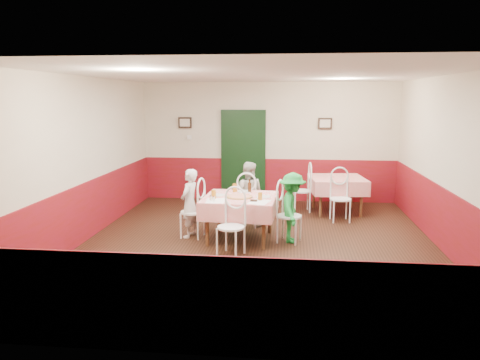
# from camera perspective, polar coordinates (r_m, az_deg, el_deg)

# --- Properties ---
(floor) EXTENTS (7.00, 7.00, 0.00)m
(floor) POSITION_cam_1_polar(r_m,az_deg,el_deg) (7.96, 2.22, -7.84)
(floor) COLOR black
(floor) RESTS_ON ground
(ceiling) EXTENTS (7.00, 7.00, 0.00)m
(ceiling) POSITION_cam_1_polar(r_m,az_deg,el_deg) (7.58, 2.36, 12.74)
(ceiling) COLOR white
(ceiling) RESTS_ON back_wall
(back_wall) EXTENTS (6.00, 0.10, 2.80)m
(back_wall) POSITION_cam_1_polar(r_m,az_deg,el_deg) (11.12, 3.52, 4.63)
(back_wall) COLOR beige
(back_wall) RESTS_ON ground
(front_wall) EXTENTS (6.00, 0.10, 2.80)m
(front_wall) POSITION_cam_1_polar(r_m,az_deg,el_deg) (4.22, -0.95, -4.22)
(front_wall) COLOR beige
(front_wall) RESTS_ON ground
(left_wall) EXTENTS (0.10, 7.00, 2.80)m
(left_wall) POSITION_cam_1_polar(r_m,az_deg,el_deg) (8.40, -18.61, 2.39)
(left_wall) COLOR beige
(left_wall) RESTS_ON ground
(right_wall) EXTENTS (0.10, 7.00, 2.80)m
(right_wall) POSITION_cam_1_polar(r_m,az_deg,el_deg) (8.03, 24.20, 1.70)
(right_wall) COLOR beige
(right_wall) RESTS_ON ground
(wainscot_back) EXTENTS (6.00, 0.03, 1.00)m
(wainscot_back) POSITION_cam_1_polar(r_m,az_deg,el_deg) (11.22, 3.47, 0.05)
(wainscot_back) COLOR maroon
(wainscot_back) RESTS_ON ground
(wainscot_front) EXTENTS (6.00, 0.03, 1.00)m
(wainscot_front) POSITION_cam_1_polar(r_m,az_deg,el_deg) (4.54, -0.89, -15.26)
(wainscot_front) COLOR maroon
(wainscot_front) RESTS_ON ground
(wainscot_left) EXTENTS (0.03, 7.00, 1.00)m
(wainscot_left) POSITION_cam_1_polar(r_m,az_deg,el_deg) (8.55, -18.19, -3.60)
(wainscot_left) COLOR maroon
(wainscot_left) RESTS_ON ground
(wainscot_right) EXTENTS (0.03, 7.00, 1.00)m
(wainscot_right) POSITION_cam_1_polar(r_m,az_deg,el_deg) (8.19, 23.65, -4.54)
(wainscot_right) COLOR maroon
(wainscot_right) RESTS_ON ground
(door) EXTENTS (0.96, 0.06, 2.10)m
(door) POSITION_cam_1_polar(r_m,az_deg,el_deg) (11.15, 0.40, 2.86)
(door) COLOR black
(door) RESTS_ON ground
(picture_left) EXTENTS (0.32, 0.03, 0.26)m
(picture_left) POSITION_cam_1_polar(r_m,az_deg,el_deg) (11.31, -6.72, 6.96)
(picture_left) COLOR black
(picture_left) RESTS_ON back_wall
(picture_right) EXTENTS (0.32, 0.03, 0.26)m
(picture_right) POSITION_cam_1_polar(r_m,az_deg,el_deg) (11.05, 10.33, 6.80)
(picture_right) COLOR black
(picture_right) RESTS_ON back_wall
(thermostat) EXTENTS (0.10, 0.03, 0.10)m
(thermostat) POSITION_cam_1_polar(r_m,az_deg,el_deg) (11.31, -6.19, 5.19)
(thermostat) COLOR white
(thermostat) RESTS_ON back_wall
(main_table) EXTENTS (1.29, 1.29, 0.77)m
(main_table) POSITION_cam_1_polar(r_m,az_deg,el_deg) (8.13, -0.00, -4.69)
(main_table) COLOR red
(main_table) RESTS_ON ground
(second_table) EXTENTS (1.24, 1.24, 0.77)m
(second_table) POSITION_cam_1_polar(r_m,az_deg,el_deg) (10.25, 11.71, -1.81)
(second_table) COLOR red
(second_table) RESTS_ON ground
(chair_left) EXTENTS (0.49, 0.49, 0.90)m
(chair_left) POSITION_cam_1_polar(r_m,az_deg,el_deg) (8.29, -5.81, -3.92)
(chair_left) COLOR white
(chair_left) RESTS_ON ground
(chair_right) EXTENTS (0.52, 0.52, 0.90)m
(chair_right) POSITION_cam_1_polar(r_m,az_deg,el_deg) (8.01, 6.02, -4.41)
(chair_right) COLOR white
(chair_right) RESTS_ON ground
(chair_far) EXTENTS (0.43, 0.43, 0.90)m
(chair_far) POSITION_cam_1_polar(r_m,az_deg,el_deg) (8.92, 0.92, -2.86)
(chair_far) COLOR white
(chair_far) RESTS_ON ground
(chair_near) EXTENTS (0.53, 0.53, 0.90)m
(chair_near) POSITION_cam_1_polar(r_m,az_deg,el_deg) (7.30, -1.13, -5.79)
(chair_near) COLOR white
(chair_near) RESTS_ON ground
(chair_second_a) EXTENTS (0.47, 0.47, 0.90)m
(chair_second_a) POSITION_cam_1_polar(r_m,az_deg,el_deg) (10.19, 7.53, -1.33)
(chair_second_a) COLOR white
(chair_second_a) RESTS_ON ground
(chair_second_b) EXTENTS (0.47, 0.47, 0.90)m
(chair_second_b) POSITION_cam_1_polar(r_m,az_deg,el_deg) (9.51, 12.15, -2.29)
(chair_second_b) COLOR white
(chair_second_b) RESTS_ON ground
(pizza) EXTENTS (0.45, 0.45, 0.03)m
(pizza) POSITION_cam_1_polar(r_m,az_deg,el_deg) (7.96, -0.07, -2.05)
(pizza) COLOR #B74723
(pizza) RESTS_ON main_table
(plate_left) EXTENTS (0.27, 0.27, 0.01)m
(plate_left) POSITION_cam_1_polar(r_m,az_deg,el_deg) (8.13, -2.79, -1.85)
(plate_left) COLOR white
(plate_left) RESTS_ON main_table
(plate_right) EXTENTS (0.27, 0.27, 0.01)m
(plate_right) POSITION_cam_1_polar(r_m,az_deg,el_deg) (8.00, 2.87, -2.05)
(plate_right) COLOR white
(plate_right) RESTS_ON main_table
(plate_far) EXTENTS (0.27, 0.27, 0.01)m
(plate_far) POSITION_cam_1_polar(r_m,az_deg,el_deg) (8.43, 0.55, -1.42)
(plate_far) COLOR white
(plate_far) RESTS_ON main_table
(glass_a) EXTENTS (0.09, 0.09, 0.15)m
(glass_a) POSITION_cam_1_polar(r_m,az_deg,el_deg) (7.87, -3.23, -1.76)
(glass_a) COLOR #BF7219
(glass_a) RESTS_ON main_table
(glass_b) EXTENTS (0.07, 0.07, 0.13)m
(glass_b) POSITION_cam_1_polar(r_m,az_deg,el_deg) (7.75, 2.46, -2.01)
(glass_b) COLOR #BF7219
(glass_b) RESTS_ON main_table
(glass_c) EXTENTS (0.09, 0.09, 0.15)m
(glass_c) POSITION_cam_1_polar(r_m,az_deg,el_deg) (8.42, -0.63, -0.97)
(glass_c) COLOR #BF7219
(glass_c) RESTS_ON main_table
(beer_bottle) EXTENTS (0.06, 0.06, 0.22)m
(beer_bottle) POSITION_cam_1_polar(r_m,az_deg,el_deg) (8.37, 1.17, -0.80)
(beer_bottle) COLOR #381C0A
(beer_bottle) RESTS_ON main_table
(shaker_a) EXTENTS (0.04, 0.04, 0.09)m
(shaker_a) POSITION_cam_1_polar(r_m,az_deg,el_deg) (7.72, -3.54, -2.21)
(shaker_a) COLOR silver
(shaker_a) RESTS_ON main_table
(shaker_b) EXTENTS (0.04, 0.04, 0.09)m
(shaker_b) POSITION_cam_1_polar(r_m,az_deg,el_deg) (7.67, -3.20, -2.30)
(shaker_b) COLOR silver
(shaker_b) RESTS_ON main_table
(shaker_c) EXTENTS (0.04, 0.04, 0.09)m
(shaker_c) POSITION_cam_1_polar(r_m,az_deg,el_deg) (7.78, -3.60, -2.13)
(shaker_c) COLOR #B23319
(shaker_c) RESTS_ON main_table
(menu_left) EXTENTS (0.33, 0.42, 0.00)m
(menu_left) POSITION_cam_1_polar(r_m,az_deg,el_deg) (7.73, -2.98, -2.53)
(menu_left) COLOR white
(menu_left) RESTS_ON main_table
(menu_right) EXTENTS (0.40, 0.47, 0.00)m
(menu_right) POSITION_cam_1_polar(r_m,az_deg,el_deg) (7.62, 2.33, -2.70)
(menu_right) COLOR white
(menu_right) RESTS_ON main_table
(wallet) EXTENTS (0.12, 0.10, 0.02)m
(wallet) POSITION_cam_1_polar(r_m,az_deg,el_deg) (7.68, 1.69, -2.53)
(wallet) COLOR black
(wallet) RESTS_ON main_table
(diner_left) EXTENTS (0.40, 0.50, 1.22)m
(diner_left) POSITION_cam_1_polar(r_m,az_deg,el_deg) (8.27, -6.17, -2.84)
(diner_left) COLOR gray
(diner_left) RESTS_ON ground
(diner_far) EXTENTS (0.64, 0.52, 1.24)m
(diner_far) POSITION_cam_1_polar(r_m,az_deg,el_deg) (8.94, 0.97, -1.72)
(diner_far) COLOR gray
(diner_far) RESTS_ON ground
(diner_right) EXTENTS (0.45, 0.78, 1.20)m
(diner_right) POSITION_cam_1_polar(r_m,az_deg,el_deg) (7.97, 6.40, -3.38)
(diner_right) COLOR gray
(diner_right) RESTS_ON ground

